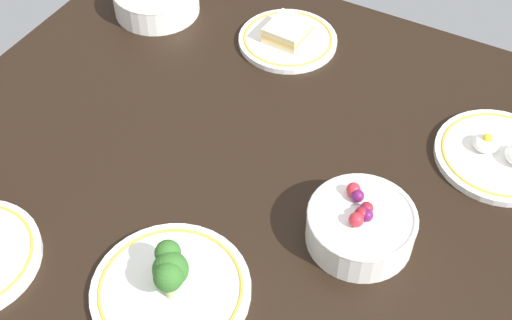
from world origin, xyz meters
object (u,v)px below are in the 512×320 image
object	(u,v)px
plate_broccoli	(171,284)
plate_sandwich	(288,38)
bowl_berries	(361,225)
plate_eggs	(500,154)

from	to	relation	value
plate_broccoli	plate_sandwich	world-z (taller)	plate_broccoli
bowl_berries	plate_eggs	world-z (taller)	bowl_berries
bowl_berries	plate_sandwich	distance (cm)	47.65
plate_broccoli	bowl_berries	bearing A→B (deg)	-132.52
bowl_berries	plate_broccoli	size ratio (longest dim) A/B	0.72
plate_sandwich	plate_eggs	bearing A→B (deg)	166.52
plate_broccoli	plate_eggs	xyz separation A→B (cm)	(-33.24, -47.09, -0.83)
plate_eggs	bowl_berries	bearing A→B (deg)	61.88
bowl_berries	plate_sandwich	world-z (taller)	bowl_berries
bowl_berries	plate_sandwich	xyz separation A→B (cm)	(30.43, -36.62, -1.96)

